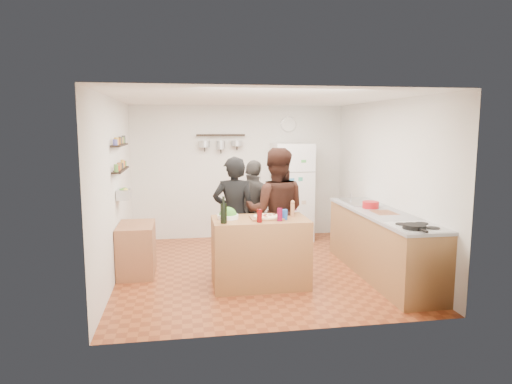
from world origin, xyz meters
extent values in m
plane|color=brown|center=(0.00, 0.00, 0.00)|extent=(4.20, 4.20, 0.00)
plane|color=white|center=(0.00, 0.00, 2.50)|extent=(4.20, 4.20, 0.00)
plane|color=silver|center=(0.00, 2.10, 1.25)|extent=(4.00, 0.00, 4.00)
plane|color=silver|center=(-2.00, 0.00, 1.25)|extent=(0.00, 4.20, 4.20)
plane|color=silver|center=(2.00, 0.00, 1.25)|extent=(0.00, 4.20, 4.20)
cube|color=#915F35|center=(-0.07, -0.68, 0.46)|extent=(1.25, 0.72, 0.91)
cube|color=brown|center=(0.01, -0.70, 0.92)|extent=(0.42, 0.34, 0.02)
cylinder|color=beige|center=(0.01, -0.70, 0.94)|extent=(0.34, 0.34, 0.02)
cylinder|color=white|center=(-0.49, -0.63, 0.94)|extent=(0.28, 0.28, 0.06)
cylinder|color=black|center=(-0.57, -0.90, 1.04)|extent=(0.08, 0.08, 0.25)
cylinder|color=#580708|center=(-0.12, -0.92, 0.99)|extent=(0.07, 0.07, 0.17)
cylinder|color=maroon|center=(0.15, -0.88, 0.99)|extent=(0.07, 0.07, 0.17)
cylinder|color=#AE7049|center=(0.38, -0.63, 1.00)|extent=(0.05, 0.05, 0.18)
cylinder|color=#1B4695|center=(0.23, -0.80, 0.97)|extent=(0.08, 0.08, 0.13)
imported|color=black|center=(-0.34, -0.06, 0.85)|extent=(0.66, 0.47, 1.69)
imported|color=black|center=(0.23, -0.23, 0.91)|extent=(1.02, 0.87, 1.82)
imported|color=#2E2B29|center=(0.02, 0.37, 0.80)|extent=(0.97, 0.90, 1.60)
cube|color=#9E7042|center=(1.70, -0.55, 0.45)|extent=(0.63, 2.63, 0.90)
cube|color=white|center=(1.70, -1.50, 0.91)|extent=(0.60, 0.62, 0.02)
cylinder|color=black|center=(1.60, -1.61, 0.95)|extent=(0.27, 0.27, 0.05)
cube|color=silver|center=(1.70, 0.30, 0.92)|extent=(0.50, 0.80, 0.03)
cube|color=#965636|center=(1.70, -0.59, 0.91)|extent=(0.30, 0.40, 0.02)
cylinder|color=#A31218|center=(1.65, -0.24, 0.97)|extent=(0.24, 0.24, 0.10)
cube|color=white|center=(0.95, 1.75, 0.90)|extent=(0.70, 0.68, 1.80)
cylinder|color=silver|center=(0.95, 2.08, 2.15)|extent=(0.30, 0.03, 0.30)
cube|color=black|center=(-1.93, 0.20, 1.50)|extent=(0.12, 1.00, 0.02)
cube|color=black|center=(-1.93, 0.20, 1.85)|extent=(0.12, 1.00, 0.02)
cube|color=silver|center=(-1.90, 0.20, 1.15)|extent=(0.18, 0.35, 0.14)
cube|color=#A16843|center=(-1.74, 0.07, 0.36)|extent=(0.50, 0.80, 0.73)
cube|color=black|center=(-0.35, 2.00, 1.95)|extent=(0.90, 0.04, 0.04)
camera|label=1|loc=(-1.08, -6.47, 2.11)|focal=32.00mm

